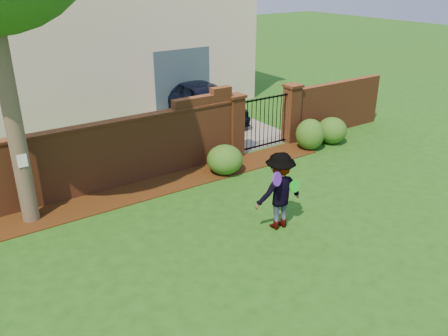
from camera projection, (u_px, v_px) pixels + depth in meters
ground at (252, 239)px, 9.66m from camera, size 80.00×80.00×0.01m
mulch_bed at (142, 191)px, 11.69m from camera, size 11.10×1.08×0.03m
brick_wall at (87, 158)px, 11.29m from camera, size 8.70×0.31×2.16m
brick_wall_return at (335, 107)px, 15.75m from camera, size 4.00×0.25×1.70m
pillar_left at (235, 125)px, 13.55m from camera, size 0.50×0.50×1.88m
pillar_right at (291, 113)px, 14.68m from camera, size 0.50×0.50×1.88m
iron_gate at (264, 122)px, 14.16m from camera, size 1.78×0.03×1.60m
driveway at (197, 117)px, 17.53m from camera, size 3.20×8.00×0.01m
house at (87, 25)px, 18.02m from camera, size 12.40×6.40×6.30m
car at (208, 103)px, 16.72m from camera, size 1.81×4.19×1.41m
paper_notice at (22, 161)px, 9.64m from camera, size 0.20×0.01×0.28m
shrub_left at (225, 160)px, 12.59m from camera, size 0.98×0.98×0.80m
shrub_middle at (310, 134)px, 14.25m from camera, size 0.88×0.88×0.96m
shrub_right at (332, 130)px, 14.79m from camera, size 0.95×0.95×0.84m
man at (280, 192)px, 9.76m from camera, size 1.16×0.74×1.72m
frisbee_purple at (277, 179)px, 9.24m from camera, size 0.31×0.18×0.30m
frisbee_green at (295, 186)px, 9.74m from camera, size 0.29×0.08×0.29m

